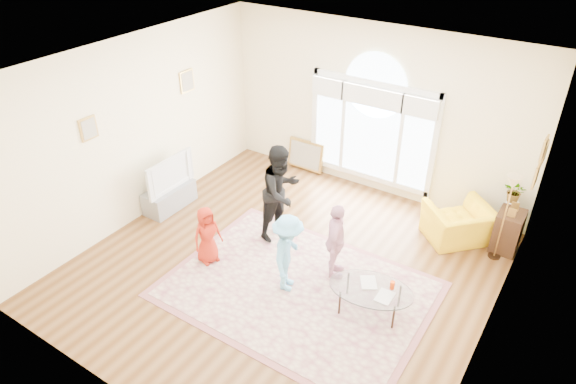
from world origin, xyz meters
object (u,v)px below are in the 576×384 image
Objects in this scene: coffee_table at (371,290)px; armchair at (458,224)px; tv_console at (170,197)px; area_rug at (298,289)px; television at (166,173)px.

armchair is (0.50, 2.34, -0.08)m from coffee_table.
tv_console is 0.76× the size of coffee_table.
area_rug is at bearing 177.77° from coffee_table.
area_rug is 3.27m from tv_console.
television is 4.31m from coffee_table.
television is 1.09× the size of armchair.
television is at bearing -24.89° from armchair.
television reaches higher than coffee_table.
television reaches higher than tv_console.
tv_console is at bearing -24.92° from armchair.
television reaches higher than armchair.
television is 5.16m from armchair.
coffee_table is at bearing 31.38° from armchair.
television is at bearing 168.90° from area_rug.
armchair is (1.58, 2.53, 0.31)m from area_rug.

